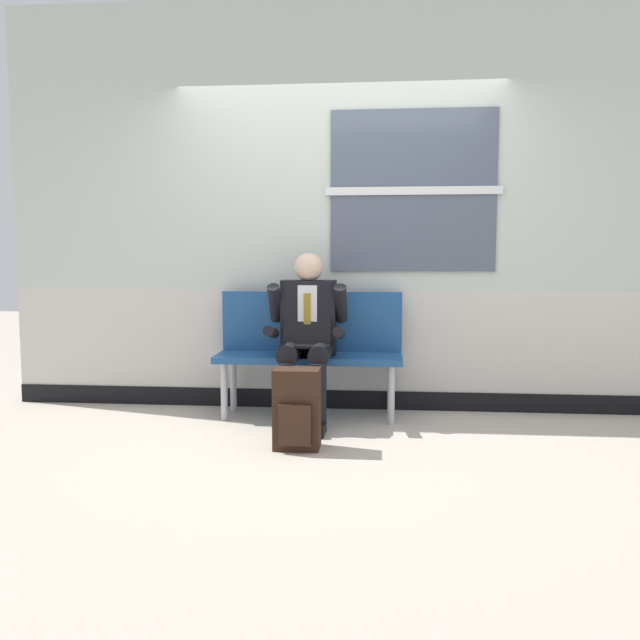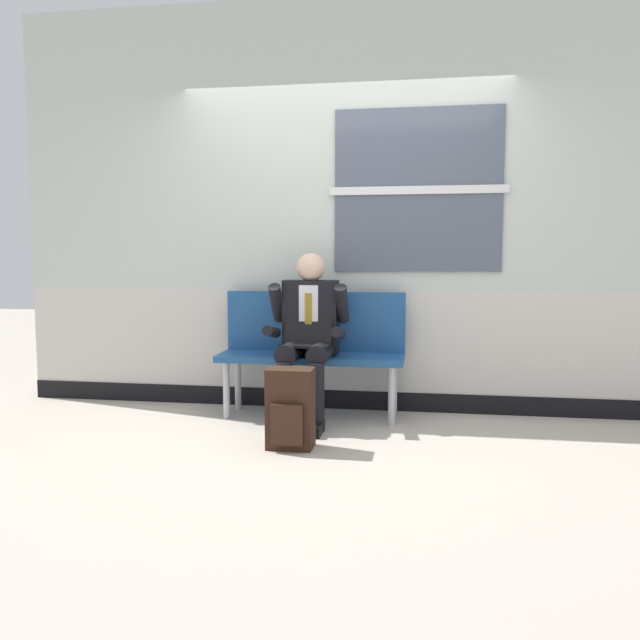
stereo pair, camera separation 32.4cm
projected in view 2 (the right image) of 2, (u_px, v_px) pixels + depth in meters
ground_plane at (329, 433)px, 4.46m from camera, size 18.00×18.00×0.00m
station_wall at (346, 209)px, 5.07m from camera, size 5.24×0.16×3.14m
bench_with_person at (313, 344)px, 4.94m from camera, size 1.38×0.42×0.93m
person_seated at (308, 333)px, 4.73m from camera, size 0.57×0.70×1.22m
backpack at (290, 409)px, 4.10m from camera, size 0.29×0.23×0.50m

